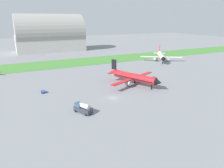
{
  "coord_description": "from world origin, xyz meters",
  "views": [
    {
      "loc": [
        -33.01,
        -65.71,
        28.85
      ],
      "look_at": [
        3.23,
        7.2,
        3.0
      ],
      "focal_mm": 32.78,
      "sensor_mm": 36.0,
      "label": 1
    }
  ],
  "objects": [
    {
      "name": "airplane_parked_jet_far",
      "position": [
        62.83,
        48.32,
        3.74
      ],
      "size": [
        25.86,
        25.89,
        10.38
      ],
      "rotation": [
        0.0,
        0.0,
        4.15
      ],
      "color": "white",
      "rests_on": "ground_plane"
    },
    {
      "name": "airplane_midfield_jet",
      "position": [
        15.52,
        10.17,
        3.74
      ],
      "size": [
        27.92,
        27.74,
        10.37
      ],
      "rotation": [
        0.0,
        0.0,
        5.1
      ],
      "color": "red",
      "rests_on": "ground_plane"
    },
    {
      "name": "hangar_distant",
      "position": [
        2.23,
        135.75,
        14.62
      ],
      "size": [
        60.82,
        31.89,
        33.68
      ],
      "color": "#BCB7B2",
      "rests_on": "ground_plane"
    },
    {
      "name": "grass_taxiway_strip",
      "position": [
        0.0,
        72.09,
        0.04
      ],
      "size": [
        360.0,
        28.0,
        0.08
      ],
      "primitive_type": "cube",
      "color": "#478438",
      "rests_on": "ground_plane"
    },
    {
      "name": "ground_plane",
      "position": [
        0.0,
        0.0,
        0.0
      ],
      "size": [
        600.0,
        600.0,
        0.0
      ],
      "primitive_type": "plane",
      "color": "gray"
    },
    {
      "name": "fuel_truck_near_gate",
      "position": [
        -14.6,
        -7.54,
        1.58
      ],
      "size": [
        5.1,
        6.88,
        3.29
      ],
      "rotation": [
        0.0,
        0.0,
        2.04
      ],
      "color": "#2D333D",
      "rests_on": "ground_plane"
    },
    {
      "name": "baggage_cart_midfield",
      "position": [
        -23.05,
        17.53,
        0.57
      ],
      "size": [
        1.77,
        2.41,
        0.9
      ],
      "rotation": [
        0.0,
        0.0,
        1.58
      ],
      "color": "#334FB2",
      "rests_on": "ground_plane"
    }
  ]
}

